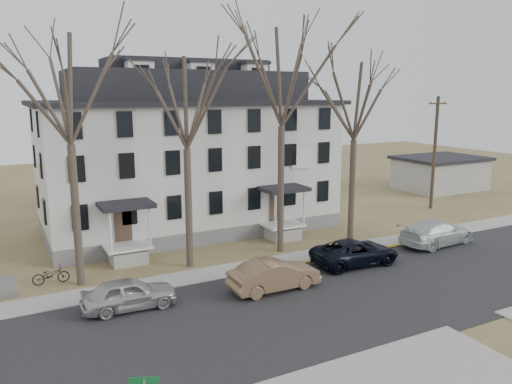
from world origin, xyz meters
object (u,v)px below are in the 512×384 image
tree_mid_right (355,96)px  car_white (437,233)px  car_silver (129,294)px  tree_center (282,70)px  boarding_house (188,155)px  tree_mid_left (186,96)px  car_tan (274,276)px  tree_far_left (66,81)px  bicycle_left (51,276)px  car_navy (355,253)px  utility_pole_far (435,152)px

tree_mid_right → car_white: size_ratio=2.30×
car_white → car_silver: bearing=87.1°
tree_center → car_white: 14.58m
boarding_house → car_silver: size_ratio=4.86×
tree_mid_left → car_silver: (-4.49, -4.23, -8.87)m
boarding_house → car_tan: bearing=-92.1°
tree_far_left → tree_mid_left: size_ratio=1.08×
tree_mid_right → bicycle_left: tree_mid_right is taller
car_navy → car_silver: bearing=93.6°
tree_mid_left → boarding_house: bearing=69.8°
tree_far_left → tree_center: bearing=0.0°
car_tan → car_silver: bearing=80.2°
utility_pole_far → car_white: size_ratio=1.72×
tree_far_left → tree_mid_right: bearing=0.0°
utility_pole_far → car_white: utility_pole_far is taller
tree_mid_right → utility_pole_far: size_ratio=1.34×
car_tan → bicycle_left: (-9.88, 6.04, -0.30)m
tree_mid_left → car_navy: size_ratio=2.45×
boarding_house → car_silver: 15.20m
boarding_house → utility_pole_far: (20.50, -3.95, -0.47)m
boarding_house → car_silver: bearing=-121.2°
car_navy → tree_mid_left: bearing=67.3°
car_navy → car_white: 7.17m
car_silver → car_white: size_ratio=0.77×
tree_center → car_silver: bearing=-158.1°
tree_mid_right → car_navy: size_ratio=2.45×
boarding_house → tree_center: tree_center is taller
car_white → utility_pole_far: bearing=-49.5°
tree_center → bicycle_left: tree_center is taller
utility_pole_far → car_navy: 17.67m
car_white → tree_far_left: bearing=75.9°
car_navy → tree_center: bearing=34.5°
tree_center → bicycle_left: (-13.37, 0.70, -10.61)m
utility_pole_far → car_tan: (-20.98, -9.55, -4.13)m
tree_center → car_white: (9.68, -3.63, -10.28)m
utility_pole_far → car_silver: bearing=-163.2°
car_white → tree_mid_left: bearing=72.4°
car_navy → car_tan: bearing=104.2°
tree_center → car_silver: size_ratio=3.43×
utility_pole_far → tree_mid_left: bearing=-169.9°
tree_mid_right → boarding_house: bearing=136.2°
car_navy → car_white: bearing=-81.8°
tree_far_left → car_white: 23.96m
tree_mid_left → tree_mid_right: (11.50, 0.00, 0.00)m
tree_far_left → tree_mid_right: tree_far_left is taller
tree_far_left → car_navy: size_ratio=2.64×
boarding_house → tree_mid_right: bearing=-43.8°
tree_far_left → bicycle_left: size_ratio=7.52×
tree_mid_left → car_silver: tree_mid_left is taller
boarding_house → car_silver: boarding_house is taller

